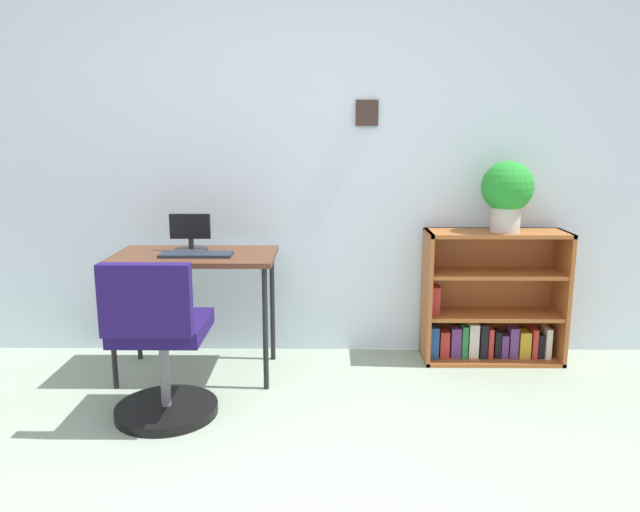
# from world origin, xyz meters

# --- Properties ---
(wall_back) EXTENTS (5.20, 0.12, 2.48)m
(wall_back) POSITION_xyz_m (0.00, 2.15, 1.24)
(wall_back) COLOR silver
(wall_back) RESTS_ON ground_plane
(desk) EXTENTS (0.93, 0.54, 0.73)m
(desk) POSITION_xyz_m (-0.52, 1.68, 0.67)
(desk) COLOR #543321
(desk) RESTS_ON ground_plane
(monitor) EXTENTS (0.24, 0.20, 0.22)m
(monitor) POSITION_xyz_m (-0.56, 1.78, 0.83)
(monitor) COLOR #262628
(monitor) RESTS_ON desk
(keyboard) EXTENTS (0.41, 0.15, 0.02)m
(keyboard) POSITION_xyz_m (-0.49, 1.62, 0.74)
(keyboard) COLOR #212934
(keyboard) RESTS_ON desk
(office_chair) EXTENTS (0.52, 0.55, 0.85)m
(office_chair) POSITION_xyz_m (-0.57, 1.07, 0.36)
(office_chair) COLOR black
(office_chair) RESTS_ON ground_plane
(bookshelf_low) EXTENTS (0.86, 0.30, 0.83)m
(bookshelf_low) POSITION_xyz_m (1.28, 1.95, 0.36)
(bookshelf_low) COLOR #A25929
(bookshelf_low) RESTS_ON ground_plane
(potted_plant_on_shelf) EXTENTS (0.31, 0.31, 0.43)m
(potted_plant_on_shelf) POSITION_xyz_m (1.33, 1.90, 1.08)
(potted_plant_on_shelf) COLOR #B7B2A8
(potted_plant_on_shelf) RESTS_ON bookshelf_low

